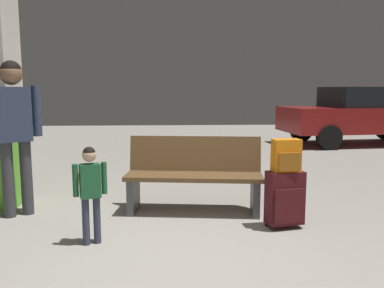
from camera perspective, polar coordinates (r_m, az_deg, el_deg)
The scene contains 7 objects.
ground_plane at distance 7.24m, azimuth -2.37°, elevation -4.14°, with size 18.00×18.00×0.10m, color gray.
bench at distance 4.75m, azimuth 0.30°, elevation -4.46°, with size 1.65×0.71×0.89m.
suitcase at distance 4.33m, azimuth 13.17°, elevation -7.55°, with size 0.41×0.30×0.60m.
backpack_bright at distance 4.24m, azimuth 13.35°, elevation -1.67°, with size 0.30×0.22×0.34m.
child at distance 3.84m, azimuth -14.39°, elevation -5.68°, with size 0.30×0.18×0.93m.
adult at distance 4.92m, azimuth -24.14°, elevation 2.95°, with size 0.53×0.36×1.77m.
parked_car_side at distance 11.44m, azimuth 23.25°, elevation 3.98°, with size 4.25×2.10×1.51m.
Camera 1 is at (-0.08, -3.08, 1.46)m, focal length 37.27 mm.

